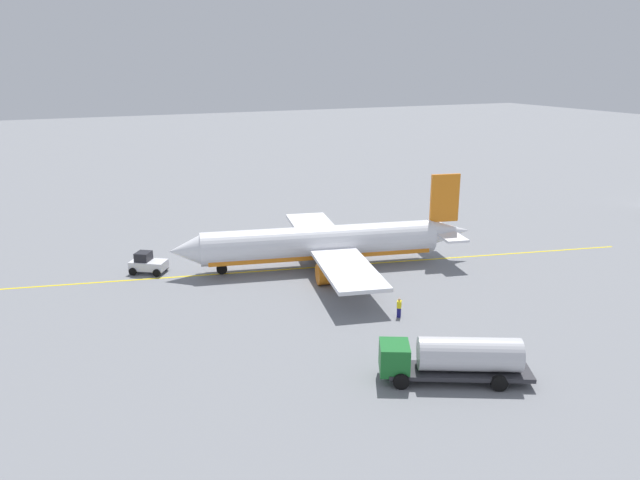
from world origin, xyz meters
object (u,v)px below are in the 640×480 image
at_px(airplane, 325,244).
at_px(safety_cone_nose, 212,259).
at_px(pushback_tug, 148,263).
at_px(safety_cone_wingtip, 206,259).
at_px(refueling_worker, 399,308).
at_px(fuel_tanker, 454,358).

bearing_deg(airplane, safety_cone_nose, -32.16).
height_order(pushback_tug, safety_cone_wingtip, pushback_tug).
relative_size(airplane, safety_cone_nose, 43.62).
bearing_deg(refueling_worker, safety_cone_wingtip, -62.62).
bearing_deg(fuel_tanker, safety_cone_wingtip, -74.91).
xyz_separation_m(airplane, safety_cone_wingtip, (11.09, -6.96, -2.23)).
xyz_separation_m(airplane, pushback_tug, (17.45, -5.90, -1.56)).
height_order(airplane, refueling_worker, airplane).
distance_m(airplane, pushback_tug, 18.48).
distance_m(pushback_tug, refueling_worker, 27.09).
xyz_separation_m(fuel_tanker, pushback_tug, (15.15, -31.53, -0.72)).
relative_size(fuel_tanker, pushback_tug, 2.51).
bearing_deg(refueling_worker, airplane, -89.47).
bearing_deg(pushback_tug, airplane, 161.32).
height_order(safety_cone_nose, safety_cone_wingtip, safety_cone_nose).
distance_m(fuel_tanker, refueling_worker, 11.22).
height_order(airplane, pushback_tug, airplane).
distance_m(fuel_tanker, safety_cone_wingtip, 33.79).
bearing_deg(airplane, refueling_worker, 90.53).
xyz_separation_m(fuel_tanker, safety_cone_nose, (8.15, -32.20, -1.35)).
height_order(airplane, fuel_tanker, airplane).
relative_size(refueling_worker, safety_cone_wingtip, 2.58).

